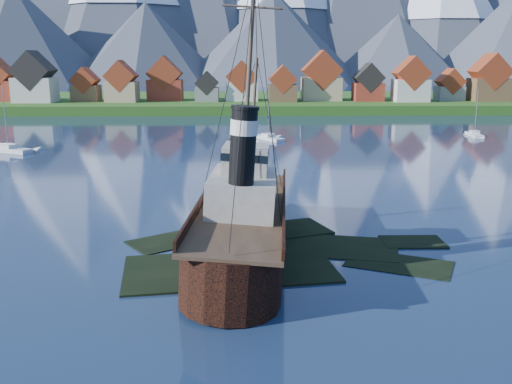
{
  "coord_description": "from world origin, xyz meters",
  "views": [
    {
      "loc": [
        -1.81,
        -48.33,
        17.88
      ],
      "look_at": [
        -0.53,
        6.0,
        5.0
      ],
      "focal_mm": 40.0,
      "sensor_mm": 36.0,
      "label": 1
    }
  ],
  "objects_px": {
    "sailboat_c": "(8,150)",
    "sailboat_e": "(268,138)",
    "sailboat_d": "(474,135)",
    "tugboat_wreck": "(240,218)"
  },
  "relations": [
    {
      "from": "sailboat_c",
      "to": "sailboat_e",
      "type": "relative_size",
      "value": 1.18
    },
    {
      "from": "sailboat_c",
      "to": "sailboat_e",
      "type": "xyz_separation_m",
      "value": [
        51.13,
        15.85,
        -0.05
      ]
    },
    {
      "from": "sailboat_d",
      "to": "sailboat_e",
      "type": "height_order",
      "value": "sailboat_d"
    },
    {
      "from": "tugboat_wreck",
      "to": "sailboat_e",
      "type": "xyz_separation_m",
      "value": [
        5.99,
        74.73,
        -2.99
      ]
    },
    {
      "from": "tugboat_wreck",
      "to": "sailboat_c",
      "type": "relative_size",
      "value": 2.46
    },
    {
      "from": "sailboat_e",
      "to": "tugboat_wreck",
      "type": "bearing_deg",
      "value": -126.16
    },
    {
      "from": "sailboat_c",
      "to": "sailboat_d",
      "type": "bearing_deg",
      "value": -51.95
    },
    {
      "from": "sailboat_c",
      "to": "sailboat_e",
      "type": "height_order",
      "value": "sailboat_c"
    },
    {
      "from": "sailboat_d",
      "to": "sailboat_e",
      "type": "distance_m",
      "value": 48.22
    },
    {
      "from": "tugboat_wreck",
      "to": "sailboat_d",
      "type": "relative_size",
      "value": 2.92
    }
  ]
}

